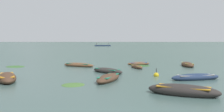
{
  "coord_description": "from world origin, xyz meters",
  "views": [
    {
      "loc": [
        0.26,
        -7.43,
        3.22
      ],
      "look_at": [
        -2.66,
        33.56,
        0.7
      ],
      "focal_mm": 38.92,
      "sensor_mm": 36.0,
      "label": 1
    }
  ],
  "objects_px": {
    "rowboat_3": "(187,65)",
    "rowboat_10": "(183,91)",
    "mooring_buoy": "(156,75)",
    "rowboat_6": "(195,77)",
    "rowboat_7": "(79,65)",
    "rowboat_1": "(137,67)",
    "rowboat_2": "(7,78)",
    "rowboat_4": "(107,71)",
    "rowboat_9": "(138,64)",
    "rowboat_5": "(108,78)",
    "ferry_0": "(103,45)"
  },
  "relations": [
    {
      "from": "rowboat_4",
      "to": "rowboat_9",
      "type": "xyz_separation_m",
      "value": [
        3.5,
        8.51,
        -0.03
      ]
    },
    {
      "from": "rowboat_10",
      "to": "ferry_0",
      "type": "height_order",
      "value": "ferry_0"
    },
    {
      "from": "rowboat_10",
      "to": "rowboat_4",
      "type": "bearing_deg",
      "value": 118.82
    },
    {
      "from": "rowboat_9",
      "to": "rowboat_7",
      "type": "bearing_deg",
      "value": -160.21
    },
    {
      "from": "rowboat_3",
      "to": "rowboat_7",
      "type": "relative_size",
      "value": 0.89
    },
    {
      "from": "rowboat_7",
      "to": "mooring_buoy",
      "type": "xyz_separation_m",
      "value": [
        8.92,
        -8.04,
        -0.08
      ]
    },
    {
      "from": "rowboat_9",
      "to": "rowboat_10",
      "type": "xyz_separation_m",
      "value": [
        1.98,
        -18.45,
        0.09
      ]
    },
    {
      "from": "rowboat_1",
      "to": "rowboat_5",
      "type": "bearing_deg",
      "value": -105.32
    },
    {
      "from": "rowboat_5",
      "to": "ferry_0",
      "type": "xyz_separation_m",
      "value": [
        -15.37,
        135.24,
        0.24
      ]
    },
    {
      "from": "rowboat_6",
      "to": "rowboat_10",
      "type": "bearing_deg",
      "value": -111.27
    },
    {
      "from": "rowboat_3",
      "to": "rowboat_6",
      "type": "bearing_deg",
      "value": -99.93
    },
    {
      "from": "rowboat_4",
      "to": "rowboat_2",
      "type": "bearing_deg",
      "value": -143.1
    },
    {
      "from": "rowboat_1",
      "to": "rowboat_7",
      "type": "distance_m",
      "value": 7.46
    },
    {
      "from": "mooring_buoy",
      "to": "rowboat_7",
      "type": "bearing_deg",
      "value": 137.96
    },
    {
      "from": "rowboat_10",
      "to": "mooring_buoy",
      "type": "height_order",
      "value": "mooring_buoy"
    },
    {
      "from": "rowboat_3",
      "to": "rowboat_9",
      "type": "distance_m",
      "value": 6.39
    },
    {
      "from": "rowboat_5",
      "to": "rowboat_9",
      "type": "bearing_deg",
      "value": 77.7
    },
    {
      "from": "rowboat_1",
      "to": "ferry_0",
      "type": "height_order",
      "value": "ferry_0"
    },
    {
      "from": "rowboat_5",
      "to": "rowboat_6",
      "type": "bearing_deg",
      "value": 8.0
    },
    {
      "from": "rowboat_7",
      "to": "rowboat_9",
      "type": "relative_size",
      "value": 1.38
    },
    {
      "from": "ferry_0",
      "to": "rowboat_4",
      "type": "bearing_deg",
      "value": -83.5
    },
    {
      "from": "rowboat_5",
      "to": "rowboat_1",
      "type": "bearing_deg",
      "value": 74.68
    },
    {
      "from": "rowboat_2",
      "to": "rowboat_6",
      "type": "bearing_deg",
      "value": 6.35
    },
    {
      "from": "rowboat_9",
      "to": "rowboat_2",
      "type": "bearing_deg",
      "value": -128.04
    },
    {
      "from": "rowboat_1",
      "to": "rowboat_2",
      "type": "relative_size",
      "value": 0.67
    },
    {
      "from": "rowboat_10",
      "to": "mooring_buoy",
      "type": "distance_m",
      "value": 7.68
    },
    {
      "from": "rowboat_7",
      "to": "rowboat_9",
      "type": "height_order",
      "value": "rowboat_7"
    },
    {
      "from": "rowboat_4",
      "to": "ferry_0",
      "type": "height_order",
      "value": "ferry_0"
    },
    {
      "from": "rowboat_6",
      "to": "rowboat_10",
      "type": "relative_size",
      "value": 1.0
    },
    {
      "from": "rowboat_5",
      "to": "rowboat_9",
      "type": "xyz_separation_m",
      "value": [
        2.95,
        13.55,
        -0.05
      ]
    },
    {
      "from": "rowboat_3",
      "to": "rowboat_5",
      "type": "relative_size",
      "value": 0.9
    },
    {
      "from": "ferry_0",
      "to": "rowboat_3",
      "type": "bearing_deg",
      "value": -78.74
    },
    {
      "from": "rowboat_1",
      "to": "rowboat_9",
      "type": "distance_m",
      "value": 4.14
    },
    {
      "from": "rowboat_3",
      "to": "mooring_buoy",
      "type": "relative_size",
      "value": 4.64
    },
    {
      "from": "rowboat_2",
      "to": "rowboat_10",
      "type": "bearing_deg",
      "value": -17.73
    },
    {
      "from": "rowboat_6",
      "to": "rowboat_7",
      "type": "xyz_separation_m",
      "value": [
        -11.99,
        9.76,
        -0.01
      ]
    },
    {
      "from": "rowboat_1",
      "to": "rowboat_4",
      "type": "bearing_deg",
      "value": -125.5
    },
    {
      "from": "rowboat_2",
      "to": "rowboat_6",
      "type": "distance_m",
      "value": 15.53
    },
    {
      "from": "rowboat_4",
      "to": "rowboat_9",
      "type": "relative_size",
      "value": 1.18
    },
    {
      "from": "rowboat_3",
      "to": "rowboat_4",
      "type": "bearing_deg",
      "value": -144.35
    },
    {
      "from": "rowboat_3",
      "to": "rowboat_10",
      "type": "relative_size",
      "value": 0.9
    },
    {
      "from": "rowboat_2",
      "to": "rowboat_6",
      "type": "xyz_separation_m",
      "value": [
        15.43,
        1.72,
        -0.05
      ]
    },
    {
      "from": "rowboat_6",
      "to": "rowboat_9",
      "type": "bearing_deg",
      "value": 108.84
    },
    {
      "from": "rowboat_3",
      "to": "rowboat_7",
      "type": "xyz_separation_m",
      "value": [
        -13.91,
        -1.22,
        -0.02
      ]
    },
    {
      "from": "rowboat_4",
      "to": "rowboat_7",
      "type": "bearing_deg",
      "value": 126.3
    },
    {
      "from": "mooring_buoy",
      "to": "rowboat_1",
      "type": "bearing_deg",
      "value": 103.31
    },
    {
      "from": "rowboat_5",
      "to": "mooring_buoy",
      "type": "bearing_deg",
      "value": 33.32
    },
    {
      "from": "rowboat_9",
      "to": "rowboat_10",
      "type": "height_order",
      "value": "rowboat_10"
    },
    {
      "from": "rowboat_2",
      "to": "rowboat_7",
      "type": "distance_m",
      "value": 11.99
    },
    {
      "from": "rowboat_3",
      "to": "rowboat_10",
      "type": "xyz_separation_m",
      "value": [
        -4.22,
        -16.9,
        0.04
      ]
    }
  ]
}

